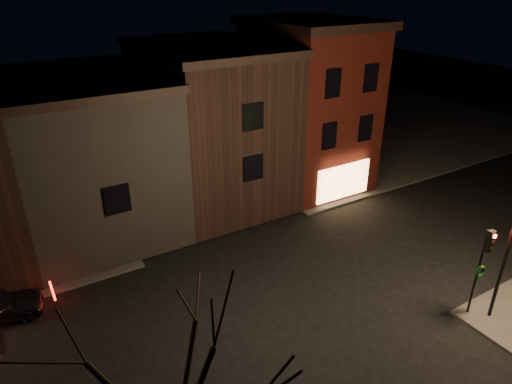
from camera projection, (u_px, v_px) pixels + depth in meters
ground at (286, 288)px, 20.92m from camera, size 120.00×120.00×0.00m
sidewalk_far_right at (337, 117)px, 45.63m from camera, size 30.00×30.00×0.12m
corner_building at (307, 104)px, 29.61m from camera, size 6.50×8.50×10.50m
row_building_a at (211, 123)px, 27.62m from camera, size 7.30×10.30×9.40m
row_building_b at (89, 153)px, 24.46m from camera, size 7.80×10.30×8.40m
traffic_signal at (483, 260)px, 18.06m from camera, size 0.58×0.38×4.05m
bare_tree_left at (167, 381)px, 9.44m from camera, size 5.60×5.60×7.50m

